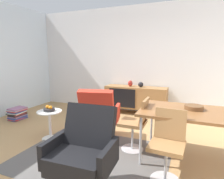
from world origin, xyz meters
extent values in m
plane|color=tan|center=(0.00, 0.00, 0.00)|extent=(8.32, 8.32, 0.00)
cube|color=white|center=(0.00, 2.60, 1.40)|extent=(6.80, 0.12, 2.80)
cube|color=olive|center=(-0.13, 2.30, 0.44)|extent=(1.60, 0.44, 0.56)
cube|color=black|center=(-0.43, 2.08, 0.44)|extent=(0.70, 0.01, 0.48)
cylinder|color=olive|center=(-0.87, 2.13, 0.08)|extent=(0.03, 0.03, 0.16)
cylinder|color=olive|center=(0.61, 2.13, 0.08)|extent=(0.03, 0.03, 0.16)
cylinder|color=olive|center=(-0.87, 2.47, 0.08)|extent=(0.03, 0.03, 0.16)
cylinder|color=olive|center=(0.61, 2.47, 0.08)|extent=(0.03, 0.03, 0.16)
ellipsoid|color=maroon|center=(-0.28, 2.30, 0.80)|extent=(0.12, 0.12, 0.15)
ellipsoid|color=black|center=(0.00, 2.30, 0.78)|extent=(0.13, 0.13, 0.13)
cube|color=brown|center=(1.31, 0.36, 0.72)|extent=(1.60, 0.90, 0.04)
cylinder|color=#B7B7BC|center=(0.59, -0.03, 0.35)|extent=(0.04, 0.04, 0.70)
cylinder|color=#B7B7BC|center=(0.59, 0.75, 0.35)|extent=(0.04, 0.04, 0.70)
cylinder|color=brown|center=(1.24, 0.46, 0.77)|extent=(0.26, 0.26, 0.06)
cube|color=#9E7042|center=(0.96, -0.26, 0.45)|extent=(0.42, 0.42, 0.05)
cube|color=#9E7042|center=(0.97, -0.08, 0.67)|extent=(0.38, 0.11, 0.38)
cylinder|color=#B7B7BC|center=(0.96, -0.26, 0.21)|extent=(0.04, 0.04, 0.42)
cube|color=#9E7042|center=(0.36, 0.36, 0.45)|extent=(0.41, 0.41, 0.05)
cube|color=#9E7042|center=(0.54, 0.37, 0.67)|extent=(0.09, 0.38, 0.38)
cylinder|color=#B7B7BC|center=(0.36, 0.36, 0.21)|extent=(0.04, 0.04, 0.42)
cylinder|color=#B7B7BC|center=(0.36, 0.36, 0.01)|extent=(0.36, 0.36, 0.01)
cube|color=red|center=(-0.36, 0.63, 0.38)|extent=(0.71, 0.68, 0.20)
cube|color=red|center=(-0.30, 0.40, 0.69)|extent=(0.65, 0.40, 0.51)
cube|color=red|center=(-0.04, 0.71, 0.46)|extent=(0.17, 0.50, 0.28)
cube|color=red|center=(-0.68, 0.55, 0.46)|extent=(0.17, 0.50, 0.28)
cylinder|color=#B7B7BC|center=(-0.36, 0.63, 0.14)|extent=(0.06, 0.06, 0.28)
cylinder|color=#B7B7BC|center=(-0.36, 0.63, 0.01)|extent=(0.48, 0.48, 0.02)
cube|color=black|center=(0.12, -0.81, 0.38)|extent=(0.63, 0.59, 0.20)
cube|color=black|center=(0.11, -0.57, 0.69)|extent=(0.61, 0.30, 0.51)
cube|color=black|center=(-0.21, -0.83, 0.46)|extent=(0.09, 0.51, 0.28)
cube|color=black|center=(0.45, -0.79, 0.46)|extent=(0.09, 0.51, 0.28)
cylinder|color=white|center=(-1.16, 0.20, 0.51)|extent=(0.44, 0.44, 0.02)
cylinder|color=white|center=(-1.16, 0.20, 0.25)|extent=(0.05, 0.05, 0.50)
cone|color=white|center=(-1.16, 0.20, 0.01)|extent=(0.32, 0.32, 0.02)
cylinder|color=#262628|center=(-1.16, 0.20, 0.55)|extent=(0.20, 0.20, 0.05)
sphere|color=orange|center=(-1.12, 0.19, 0.59)|extent=(0.07, 0.07, 0.07)
sphere|color=orange|center=(-1.20, 0.20, 0.59)|extent=(0.07, 0.07, 0.07)
cube|color=#334C8C|center=(-2.62, 0.76, 0.01)|extent=(0.29, 0.39, 0.02)
cube|color=red|center=(-2.61, 0.74, 0.03)|extent=(0.28, 0.36, 0.02)
cube|color=#334C8C|center=(-2.63, 0.76, 0.05)|extent=(0.31, 0.40, 0.02)
cube|color=#334C8C|center=(-2.63, 0.77, 0.07)|extent=(0.28, 0.38, 0.02)
cube|color=#99668C|center=(-2.62, 0.75, 0.09)|extent=(0.27, 0.34, 0.03)
cube|color=#262626|center=(-2.62, 0.76, 0.12)|extent=(0.26, 0.37, 0.03)
cube|color=red|center=(-2.63, 0.76, 0.14)|extent=(0.30, 0.35, 0.02)
cube|color=#262626|center=(-2.62, 0.74, 0.16)|extent=(0.33, 0.40, 0.01)
cube|color=silver|center=(-2.60, 0.74, 0.18)|extent=(0.31, 0.36, 0.03)
cube|color=#334C8C|center=(-2.60, 0.75, 0.20)|extent=(0.30, 0.39, 0.03)
cube|color=red|center=(-2.62, 0.76, 0.23)|extent=(0.31, 0.39, 0.02)
cube|color=#B2B2B7|center=(-2.61, 0.75, 0.25)|extent=(0.30, 0.38, 0.02)
cube|color=#99668C|center=(-2.60, 0.76, 0.27)|extent=(0.32, 0.37, 0.03)
cube|color=#595654|center=(-0.12, -0.09, 0.00)|extent=(2.20, 1.70, 0.01)
camera|label=1|loc=(1.17, -2.45, 1.49)|focal=30.61mm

